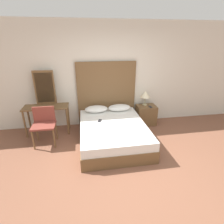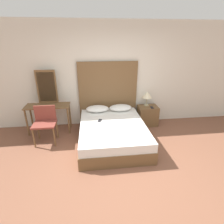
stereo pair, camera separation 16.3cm
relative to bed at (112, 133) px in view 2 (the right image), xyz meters
name	(u,v)px [view 2 (the right image)]	position (x,y,z in m)	size (l,w,h in m)	color
ground_plane	(128,176)	(0.13, -1.18, -0.23)	(16.00, 16.00, 0.00)	brown
wall_back	(112,76)	(0.13, 1.07, 1.12)	(10.00, 0.06, 2.70)	silver
bed	(112,133)	(0.00, 0.00, 0.00)	(1.49, 1.94, 0.46)	brown
headboard	(108,94)	(0.00, 1.00, 0.64)	(1.57, 0.05, 1.73)	brown
pillow_left	(97,109)	(-0.31, 0.76, 0.32)	(0.60, 0.33, 0.17)	white
pillow_right	(121,108)	(0.31, 0.76, 0.32)	(0.60, 0.33, 0.17)	white
phone_on_bed	(100,120)	(-0.28, 0.20, 0.24)	(0.12, 0.17, 0.01)	#232328
nightstand	(147,115)	(1.08, 0.77, 0.04)	(0.52, 0.41, 0.54)	brown
table_lamp	(147,95)	(1.05, 0.85, 0.62)	(0.27, 0.27, 0.40)	tan
phone_on_nightstand	(152,107)	(1.15, 0.66, 0.32)	(0.08, 0.16, 0.01)	black
vanity_desk	(48,110)	(-1.55, 0.69, 0.37)	(1.08, 0.44, 0.72)	brown
vanity_mirror	(47,87)	(-1.55, 0.88, 0.91)	(0.49, 0.03, 0.84)	brown
chair	(45,121)	(-1.53, 0.21, 0.29)	(0.50, 0.43, 0.85)	brown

